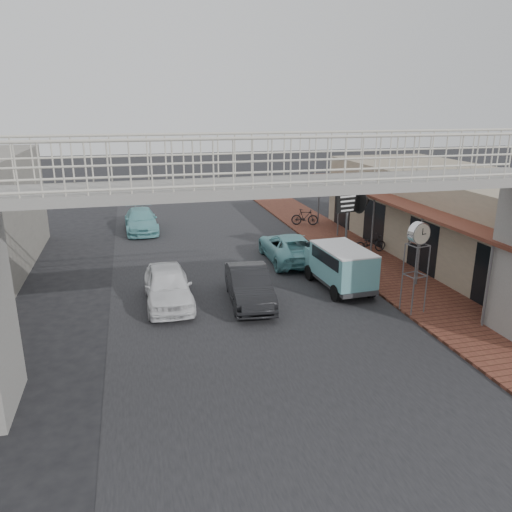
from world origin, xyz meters
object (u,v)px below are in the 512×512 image
dark_sedan (249,286)px  street_clock (419,238)px  white_hatchback (168,286)px  arrow_sign (362,201)px  angkot_van (340,262)px  motorcycle_near (370,243)px  angkot_far (141,220)px  angkot_curb (289,247)px  motorcycle_far (305,217)px

dark_sedan → street_clock: bearing=-19.3°
white_hatchback → arrow_sign: arrow_sign is taller
angkot_van → arrow_sign: size_ratio=1.13×
motorcycle_near → street_clock: bearing=163.4°
white_hatchback → angkot_van: angkot_van is taller
angkot_far → angkot_van: (7.33, -11.48, 0.48)m
angkot_far → angkot_van: size_ratio=1.19×
arrow_sign → street_clock: bearing=-111.7°
dark_sedan → angkot_curb: dark_sedan is taller
angkot_van → motorcycle_near: 5.34m
angkot_curb → motorcycle_near: (4.16, 0.06, -0.11)m
angkot_van → motorcycle_far: bearing=75.0°
white_hatchback → dark_sedan: (2.90, -0.61, -0.03)m
white_hatchback → angkot_van: bearing=-0.9°
angkot_curb → street_clock: bearing=109.8°
angkot_far → motorcycle_near: angkot_far is taller
white_hatchback → motorcycle_far: white_hatchback is taller
angkot_curb → angkot_far: angkot_curb is taller
street_clock → angkot_van: bearing=105.9°
dark_sedan → angkot_van: bearing=12.3°
dark_sedan → motorcycle_far: size_ratio=2.54×
white_hatchback → street_clock: size_ratio=1.29×
motorcycle_far → street_clock: street_clock is taller
white_hatchback → dark_sedan: size_ratio=1.01×
angkot_curb → motorcycle_far: bearing=-114.3°
dark_sedan → angkot_van: size_ratio=1.11×
dark_sedan → motorcycle_near: 8.52m
white_hatchback → angkot_far: (-0.62, 11.38, -0.07)m
dark_sedan → white_hatchback: bearing=172.7°
dark_sedan → motorcycle_near: (7.16, 4.63, -0.13)m
dark_sedan → arrow_sign: 7.95m
motorcycle_near → arrow_sign: arrow_sign is taller
angkot_curb → arrow_sign: bearing=175.7°
angkot_far → white_hatchback: bearing=-88.4°
dark_sedan → angkot_far: (-3.53, 11.99, -0.04)m
angkot_van → motorcycle_far: 10.49m
dark_sedan → arrow_sign: (6.41, 4.24, 2.04)m
angkot_curb → motorcycle_near: 4.16m
angkot_curb → motorcycle_far: size_ratio=2.90×
angkot_far → motorcycle_far: bearing=-8.9°
angkot_curb → white_hatchback: bearing=35.2°
white_hatchback → motorcycle_near: bearing=21.7°
angkot_van → street_clock: size_ratio=1.14×
angkot_van → motorcycle_far: (2.16, 10.25, -0.53)m
white_hatchback → arrow_sign: 10.19m
motorcycle_near → street_clock: street_clock is taller
motorcycle_near → angkot_van: bearing=139.1°
dark_sedan → angkot_far: bearing=111.0°
dark_sedan → angkot_curb: (2.99, 4.57, -0.02)m
white_hatchback → angkot_van: (6.71, -0.09, 0.41)m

